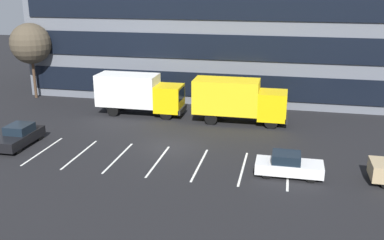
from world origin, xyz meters
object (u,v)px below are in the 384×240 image
at_px(box_truck_yellow, 138,92).
at_px(sedan_white, 288,165).
at_px(sedan_black, 19,136).
at_px(bare_tree, 31,44).
at_px(box_truck_yellow_all, 238,99).

relative_size(box_truck_yellow, sedan_white, 1.91).
height_order(box_truck_yellow, sedan_black, box_truck_yellow).
relative_size(sedan_white, sedan_black, 0.95).
bearing_deg(bare_tree, sedan_black, -63.46).
relative_size(sedan_black, bare_tree, 0.57).
distance_m(box_truck_yellow_all, sedan_black, 17.24).
bearing_deg(bare_tree, sedan_white, -28.76).
relative_size(box_truck_yellow, sedan_black, 1.81).
bearing_deg(sedan_black, sedan_white, -3.37).
xyz_separation_m(box_truck_yellow, sedan_white, (13.16, -10.54, -1.33)).
height_order(sedan_white, bare_tree, bare_tree).
relative_size(box_truck_yellow, bare_tree, 1.03).
bearing_deg(box_truck_yellow_all, bare_tree, 169.49).
bearing_deg(sedan_white, bare_tree, 151.24).
relative_size(box_truck_yellow_all, sedan_black, 1.83).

